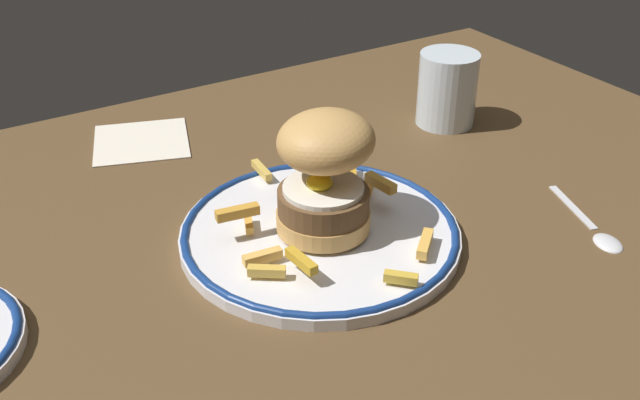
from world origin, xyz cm
name	(u,v)px	position (x,y,z in cm)	size (l,w,h in cm)	color
ground_plane	(298,252)	(0.00, 0.00, -2.00)	(119.14, 83.21, 4.00)	brown
dinner_plate	(320,232)	(1.63, -1.69, 0.84)	(27.93, 27.93, 1.60)	silver
burger	(325,170)	(2.37, -1.34, 7.49)	(11.01, 11.06, 11.72)	tan
fries_pile	(322,220)	(1.52, -2.24, 2.62)	(19.61, 27.59, 2.96)	gold
water_glass	(447,94)	(30.05, 13.19, 4.05)	(7.61, 7.61, 9.49)	silver
spoon	(600,232)	(26.08, -15.92, 0.36)	(5.94, 13.13, 0.90)	silver
napkin	(141,141)	(-6.06, 28.58, 0.20)	(11.50, 11.48, 0.40)	silver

